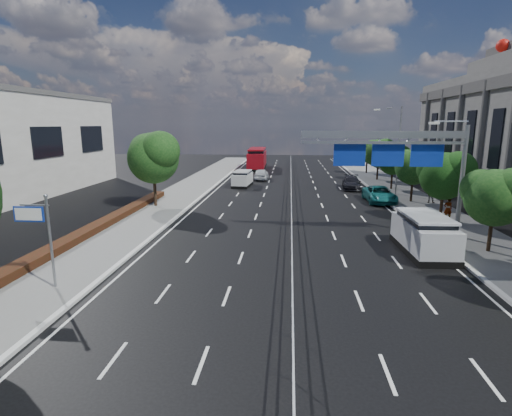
{
  "coord_description": "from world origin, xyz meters",
  "views": [
    {
      "loc": [
        -0.2,
        -15.84,
        7.25
      ],
      "look_at": [
        -2.13,
        7.04,
        2.4
      ],
      "focal_mm": 28.0,
      "sensor_mm": 36.0,
      "label": 1
    }
  ],
  "objects_px": {
    "toilet_sign": "(39,226)",
    "overhead_gantry": "(401,151)",
    "red_bus": "(257,158)",
    "silver_minivan": "(424,234)",
    "parked_car_dark": "(352,183)",
    "near_car_dark": "(255,164)",
    "near_car_silver": "(261,174)",
    "pedestrian_b": "(431,193)",
    "pedestrian_a": "(448,209)",
    "white_minivan": "(242,179)",
    "parked_car_teal": "(380,194)"
  },
  "relations": [
    {
      "from": "pedestrian_a",
      "to": "toilet_sign",
      "type": "bearing_deg",
      "value": 27.33
    },
    {
      "from": "parked_car_dark",
      "to": "overhead_gantry",
      "type": "bearing_deg",
      "value": -84.83
    },
    {
      "from": "near_car_dark",
      "to": "pedestrian_a",
      "type": "bearing_deg",
      "value": 113.26
    },
    {
      "from": "near_car_dark",
      "to": "parked_car_teal",
      "type": "xyz_separation_m",
      "value": [
        14.18,
        -28.19,
        0.05
      ]
    },
    {
      "from": "toilet_sign",
      "to": "white_minivan",
      "type": "bearing_deg",
      "value": 80.35
    },
    {
      "from": "toilet_sign",
      "to": "red_bus",
      "type": "distance_m",
      "value": 50.01
    },
    {
      "from": "parked_car_teal",
      "to": "pedestrian_a",
      "type": "bearing_deg",
      "value": -66.19
    },
    {
      "from": "near_car_silver",
      "to": "pedestrian_a",
      "type": "height_order",
      "value": "pedestrian_a"
    },
    {
      "from": "red_bus",
      "to": "silver_minivan",
      "type": "bearing_deg",
      "value": -74.4
    },
    {
      "from": "white_minivan",
      "to": "near_car_silver",
      "type": "distance_m",
      "value": 6.2
    },
    {
      "from": "overhead_gantry",
      "to": "parked_car_dark",
      "type": "height_order",
      "value": "overhead_gantry"
    },
    {
      "from": "overhead_gantry",
      "to": "pedestrian_b",
      "type": "distance_m",
      "value": 13.7
    },
    {
      "from": "toilet_sign",
      "to": "parked_car_dark",
      "type": "relative_size",
      "value": 0.89
    },
    {
      "from": "parked_car_teal",
      "to": "pedestrian_a",
      "type": "height_order",
      "value": "pedestrian_a"
    },
    {
      "from": "red_bus",
      "to": "parked_car_dark",
      "type": "height_order",
      "value": "red_bus"
    },
    {
      "from": "parked_car_dark",
      "to": "near_car_silver",
      "type": "bearing_deg",
      "value": 152.92
    },
    {
      "from": "pedestrian_b",
      "to": "silver_minivan",
      "type": "bearing_deg",
      "value": 93.52
    },
    {
      "from": "white_minivan",
      "to": "pedestrian_a",
      "type": "height_order",
      "value": "pedestrian_a"
    },
    {
      "from": "red_bus",
      "to": "parked_car_dark",
      "type": "bearing_deg",
      "value": -59.48
    },
    {
      "from": "red_bus",
      "to": "pedestrian_a",
      "type": "bearing_deg",
      "value": -65.17
    },
    {
      "from": "silver_minivan",
      "to": "parked_car_dark",
      "type": "distance_m",
      "value": 22.96
    },
    {
      "from": "overhead_gantry",
      "to": "near_car_silver",
      "type": "height_order",
      "value": "overhead_gantry"
    },
    {
      "from": "overhead_gantry",
      "to": "parked_car_dark",
      "type": "xyz_separation_m",
      "value": [
        0.11,
        19.7,
        -4.9
      ]
    },
    {
      "from": "toilet_sign",
      "to": "near_car_silver",
      "type": "height_order",
      "value": "toilet_sign"
    },
    {
      "from": "overhead_gantry",
      "to": "parked_car_dark",
      "type": "relative_size",
      "value": 2.1
    },
    {
      "from": "toilet_sign",
      "to": "overhead_gantry",
      "type": "relative_size",
      "value": 0.42
    },
    {
      "from": "red_bus",
      "to": "near_car_silver",
      "type": "xyz_separation_m",
      "value": [
        1.62,
        -13.07,
        -1.01
      ]
    },
    {
      "from": "red_bus",
      "to": "pedestrian_a",
      "type": "distance_m",
      "value": 39.16
    },
    {
      "from": "parked_car_teal",
      "to": "toilet_sign",
      "type": "bearing_deg",
      "value": -132.01
    },
    {
      "from": "near_car_dark",
      "to": "red_bus",
      "type": "bearing_deg",
      "value": 122.11
    },
    {
      "from": "toilet_sign",
      "to": "near_car_silver",
      "type": "xyz_separation_m",
      "value": [
        7.04,
        36.63,
        -2.21
      ]
    },
    {
      "from": "near_car_silver",
      "to": "silver_minivan",
      "type": "relative_size",
      "value": 0.79
    },
    {
      "from": "overhead_gantry",
      "to": "white_minivan",
      "type": "height_order",
      "value": "overhead_gantry"
    },
    {
      "from": "toilet_sign",
      "to": "red_bus",
      "type": "height_order",
      "value": "toilet_sign"
    },
    {
      "from": "parked_car_dark",
      "to": "pedestrian_a",
      "type": "distance_m",
      "value": 15.97
    },
    {
      "from": "white_minivan",
      "to": "parked_car_dark",
      "type": "relative_size",
      "value": 0.9
    },
    {
      "from": "near_car_dark",
      "to": "pedestrian_a",
      "type": "xyz_separation_m",
      "value": [
        17.59,
        -35.64,
        0.31
      ]
    },
    {
      "from": "parked_car_dark",
      "to": "pedestrian_b",
      "type": "distance_m",
      "value": 10.18
    },
    {
      "from": "near_car_silver",
      "to": "pedestrian_b",
      "type": "height_order",
      "value": "pedestrian_b"
    },
    {
      "from": "near_car_silver",
      "to": "near_car_dark",
      "type": "distance_m",
      "value": 13.7
    },
    {
      "from": "overhead_gantry",
      "to": "pedestrian_a",
      "type": "height_order",
      "value": "overhead_gantry"
    },
    {
      "from": "toilet_sign",
      "to": "near_car_silver",
      "type": "bearing_deg",
      "value": 79.12
    },
    {
      "from": "overhead_gantry",
      "to": "silver_minivan",
      "type": "relative_size",
      "value": 1.88
    },
    {
      "from": "white_minivan",
      "to": "parked_car_teal",
      "type": "relative_size",
      "value": 0.82
    },
    {
      "from": "near_car_silver",
      "to": "pedestrian_b",
      "type": "relative_size",
      "value": 2.52
    },
    {
      "from": "white_minivan",
      "to": "parked_car_teal",
      "type": "distance_m",
      "value": 16.52
    },
    {
      "from": "parked_car_dark",
      "to": "near_car_dark",
      "type": "bearing_deg",
      "value": 127.41
    },
    {
      "from": "silver_minivan",
      "to": "parked_car_dark",
      "type": "height_order",
      "value": "silver_minivan"
    },
    {
      "from": "near_car_dark",
      "to": "overhead_gantry",
      "type": "bearing_deg",
      "value": 104.44
    },
    {
      "from": "overhead_gantry",
      "to": "white_minivan",
      "type": "distance_m",
      "value": 24.58
    }
  ]
}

